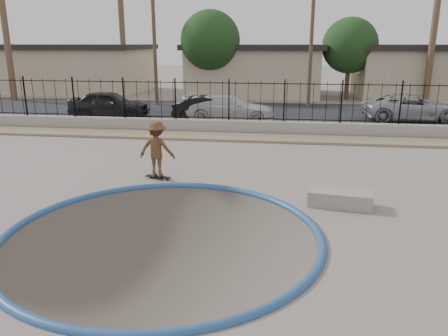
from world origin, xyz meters
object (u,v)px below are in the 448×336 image
concrete_ledge (340,199)px  car_d (412,108)px  car_a (109,104)px  car_b (210,108)px  skater (157,152)px  skateboard (158,177)px  car_c (230,108)px

concrete_ledge → car_d: bearing=68.8°
car_a → car_b: size_ratio=1.11×
car_d → skater: bearing=135.1°
skater → concrete_ledge: size_ratio=1.07×
skateboard → car_a: 12.09m
skater → car_c: 10.44m
car_c → car_d: (9.60, 1.40, 0.01)m
skater → car_b: 10.40m
skateboard → car_d: (10.52, 11.80, 0.68)m
car_c → car_d: car_d is taller
car_c → car_d: bearing=-80.7°
concrete_ledge → car_d: size_ratio=0.32×
concrete_ledge → car_a: car_a is taller
concrete_ledge → car_a: bearing=132.4°
car_b → car_d: (10.69, 1.40, 0.06)m
skater → car_b: bearing=-85.7°
car_b → car_a: bearing=84.2°
concrete_ledge → skateboard: bearing=163.0°
skater → car_b: (-0.17, 10.40, -0.17)m
car_d → concrete_ledge: bearing=155.6°
concrete_ledge → car_d: car_d is taller
car_b → car_c: size_ratio=0.81×
skateboard → car_a: bearing=132.3°
skateboard → car_b: car_b is taller
skater → car_a: 12.07m
car_b → skateboard: bearing=176.9°
skateboard → car_c: size_ratio=0.18×
concrete_ledge → car_a: size_ratio=0.37×
car_b → car_d: 10.78m
concrete_ledge → skater: bearing=163.0°
concrete_ledge → car_c: car_c is taller
skateboard → car_a: (-5.83, 10.57, 0.72)m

